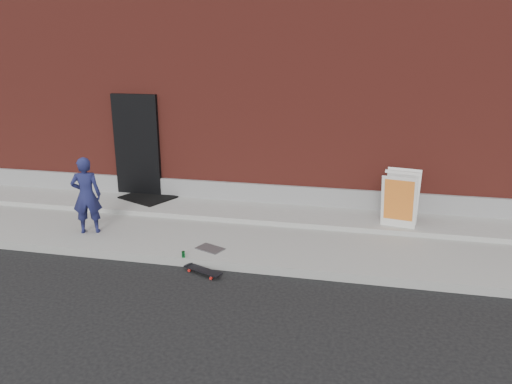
% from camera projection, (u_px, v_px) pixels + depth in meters
% --- Properties ---
extents(ground, '(80.00, 80.00, 0.00)m').
position_uv_depth(ground, '(211.00, 269.00, 8.29)').
color(ground, black).
rests_on(ground, ground).
extents(sidewalk, '(20.00, 3.00, 0.15)m').
position_uv_depth(sidewalk, '(234.00, 232.00, 9.67)').
color(sidewalk, gray).
rests_on(sidewalk, ground).
extents(apron, '(20.00, 1.20, 0.10)m').
position_uv_depth(apron, '(244.00, 211.00, 10.47)').
color(apron, gray).
rests_on(apron, sidewalk).
extents(building, '(20.00, 8.10, 5.00)m').
position_uv_depth(building, '(281.00, 82.00, 14.09)').
color(building, maroon).
rests_on(building, ground).
extents(child, '(0.62, 0.52, 1.46)m').
position_uv_depth(child, '(86.00, 195.00, 9.28)').
color(child, '#1A1D49').
rests_on(child, sidewalk).
extents(skateboard, '(0.69, 0.43, 0.08)m').
position_uv_depth(skateboard, '(203.00, 270.00, 8.11)').
color(skateboard, red).
rests_on(skateboard, ground).
extents(pizza_sign, '(0.77, 0.86, 1.06)m').
position_uv_depth(pizza_sign, '(400.00, 199.00, 9.40)').
color(pizza_sign, silver).
rests_on(pizza_sign, apron).
extents(soda_can, '(0.08, 0.08, 0.11)m').
position_uv_depth(soda_can, '(183.00, 254.00, 8.38)').
color(soda_can, '#1B8739').
rests_on(soda_can, sidewalk).
extents(doormat, '(1.33, 1.23, 0.03)m').
position_uv_depth(doormat, '(148.00, 197.00, 11.20)').
color(doormat, black).
rests_on(doormat, apron).
extents(utility_plate, '(0.54, 0.45, 0.01)m').
position_uv_depth(utility_plate, '(210.00, 249.00, 8.73)').
color(utility_plate, '#57585C').
rests_on(utility_plate, sidewalk).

